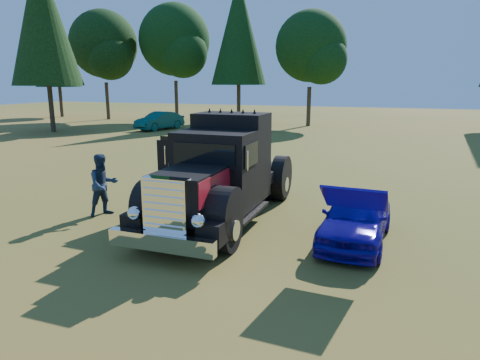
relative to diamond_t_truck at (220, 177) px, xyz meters
name	(u,v)px	position (x,y,z in m)	size (l,w,h in m)	color
ground	(229,253)	(1.10, -2.13, -1.28)	(120.00, 120.00, 0.00)	#3D5418
treeline	(354,34)	(0.71, 26.84, 6.39)	(72.10, 19.12, 13.84)	#2D2116
diamond_t_truck	(220,177)	(0.00, 0.00, 0.00)	(3.38, 7.16, 3.00)	black
hotrod_coupe	(356,217)	(3.77, -0.38, -0.63)	(1.69, 4.10, 1.89)	#1A08B5
spectator_near	(175,189)	(-1.41, -0.06, -0.46)	(0.60, 0.39, 1.65)	#1A213D
spectator_far	(103,185)	(-3.47, -0.68, -0.36)	(0.89, 0.70, 1.84)	#222A4F
distant_teal_car	(159,121)	(-13.82, 20.12, -0.55)	(1.54, 4.41, 1.45)	#0A3241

